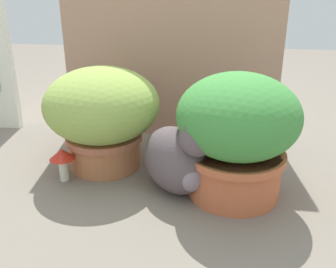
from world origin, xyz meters
TOP-DOWN VIEW (x-y plane):
  - ground_plane at (0.00, 0.00)m, footprint 6.00×6.00m
  - cardboard_backdrop at (-0.01, 0.52)m, footprint 0.93×0.03m
  - grass_planter at (-0.22, 0.17)m, footprint 0.41×0.41m
  - leafy_planter at (0.25, 0.02)m, footprint 0.38×0.38m
  - cat at (0.07, 0.01)m, footprint 0.30×0.36m
  - mushroom_ornament_red at (-0.33, 0.04)m, footprint 0.09×0.09m

SIDE VIEW (x-z plane):
  - ground_plane at x=0.00m, z-range 0.00..0.00m
  - mushroom_ornament_red at x=-0.33m, z-range 0.03..0.15m
  - cat at x=0.07m, z-range -0.04..0.28m
  - grass_planter at x=-0.22m, z-range 0.02..0.40m
  - leafy_planter at x=0.25m, z-range 0.02..0.42m
  - cardboard_backdrop at x=-0.01m, z-range 0.00..0.84m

